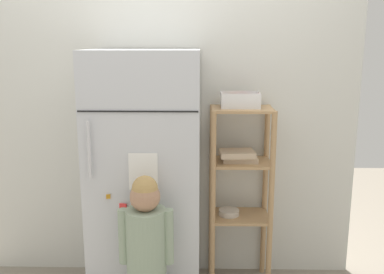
% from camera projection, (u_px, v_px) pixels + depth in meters
% --- Properties ---
extents(kitchen_wall_back, '(2.64, 0.03, 2.11)m').
position_uv_depth(kitchen_wall_back, '(166.00, 130.00, 3.01)').
color(kitchen_wall_back, silver).
rests_on(kitchen_wall_back, ground).
extents(refrigerator, '(0.68, 0.61, 1.61)m').
position_uv_depth(refrigerator, '(146.00, 178.00, 2.76)').
color(refrigerator, silver).
rests_on(refrigerator, ground).
extents(child_standing, '(0.31, 0.23, 0.95)m').
position_uv_depth(child_standing, '(146.00, 241.00, 2.39)').
color(child_standing, '#43513D').
rests_on(child_standing, ground).
extents(pantry_shelf_unit, '(0.41, 0.31, 1.24)m').
position_uv_depth(pantry_shelf_unit, '(239.00, 178.00, 2.89)').
color(pantry_shelf_unit, tan).
rests_on(pantry_shelf_unit, ground).
extents(fruit_bin, '(0.25, 0.18, 0.10)m').
position_uv_depth(fruit_bin, '(239.00, 101.00, 2.80)').
color(fruit_bin, white).
rests_on(fruit_bin, pantry_shelf_unit).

